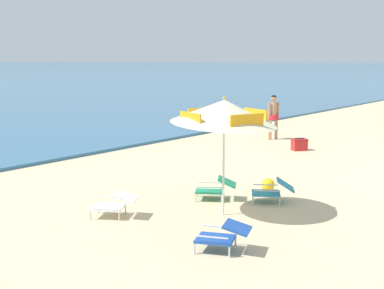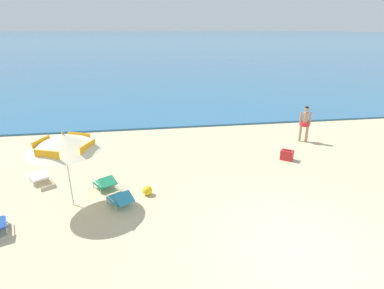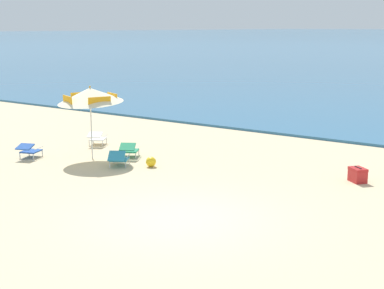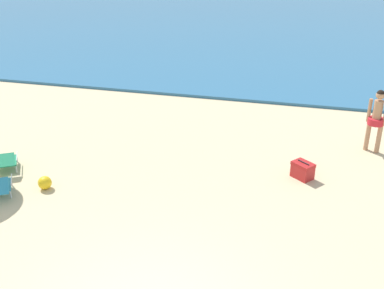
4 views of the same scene
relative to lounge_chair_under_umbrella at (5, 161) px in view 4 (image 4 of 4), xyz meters
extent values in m
cube|color=#1E7F56|center=(-0.07, 0.12, -0.07)|extent=(0.75, 0.78, 0.04)
cube|color=#1E7F56|center=(0.13, -0.21, 0.14)|extent=(0.63, 0.60, 0.20)
cylinder|color=silver|center=(-0.01, 0.49, -0.18)|extent=(0.03, 0.03, 0.18)
cylinder|color=silver|center=(0.29, 0.00, -0.18)|extent=(0.03, 0.03, 0.18)
cylinder|color=silver|center=(0.17, 0.26, 0.05)|extent=(0.30, 0.48, 0.02)
cylinder|color=silver|center=(0.55, -0.62, -0.18)|extent=(0.03, 0.03, 0.18)
cylinder|color=silver|center=(0.85, -1.10, -0.18)|extent=(0.03, 0.03, 0.18)
cylinder|color=silver|center=(0.73, -0.84, 0.05)|extent=(0.30, 0.47, 0.02)
cylinder|color=tan|center=(8.99, 3.34, 0.15)|extent=(0.12, 0.12, 0.84)
cylinder|color=tan|center=(8.71, 3.46, 0.15)|extent=(0.12, 0.12, 0.84)
cylinder|color=red|center=(8.85, 3.40, 0.59)|extent=(0.42, 0.42, 0.18)
cylinder|color=tan|center=(8.85, 3.40, 0.87)|extent=(0.23, 0.23, 0.60)
cylinder|color=tan|center=(8.66, 3.49, 0.85)|extent=(0.09, 0.09, 0.63)
sphere|color=tan|center=(8.85, 3.40, 1.31)|extent=(0.23, 0.23, 0.23)
sphere|color=black|center=(8.85, 3.40, 1.34)|extent=(0.21, 0.21, 0.21)
cube|color=red|center=(7.11, 1.44, -0.11)|extent=(0.59, 0.57, 0.32)
cube|color=red|center=(7.11, 1.44, 0.09)|extent=(0.60, 0.58, 0.08)
cylinder|color=black|center=(7.11, 1.44, 0.14)|extent=(0.28, 0.23, 0.02)
sphere|color=yellow|center=(1.38, -0.55, -0.12)|extent=(0.31, 0.31, 0.31)
camera|label=1|loc=(-9.56, -6.57, 2.80)|focal=50.49mm
camera|label=2|loc=(1.43, -9.40, 4.78)|focal=28.66mm
camera|label=3|loc=(12.33, -13.60, 3.93)|focal=53.64mm
camera|label=4|loc=(7.01, -9.03, 5.35)|focal=44.82mm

